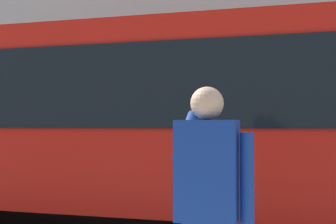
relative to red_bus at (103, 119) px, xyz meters
name	(u,v)px	position (x,y,z in m)	size (l,w,h in m)	color
red_bus	(103,119)	(0.00, 0.00, 0.00)	(9.05, 2.54, 3.08)	red
pedestrian_photographer	(208,195)	(-2.49, 3.85, -0.54)	(0.53, 0.52, 1.70)	#4C4238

